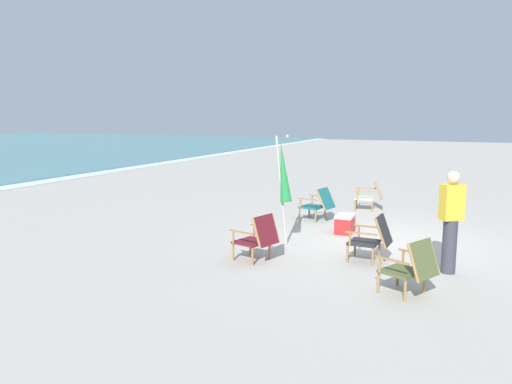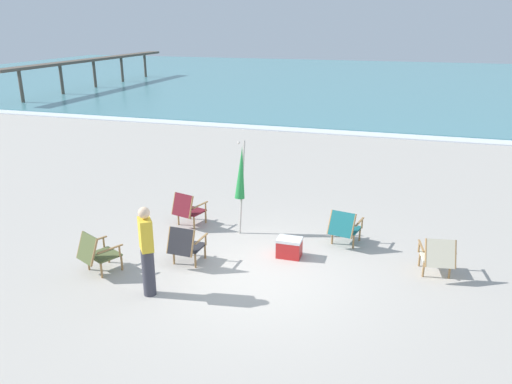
{
  "view_description": "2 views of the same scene",
  "coord_description": "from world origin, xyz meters",
  "px_view_note": "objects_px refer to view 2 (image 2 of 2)",
  "views": [
    {
      "loc": [
        -9.81,
        -1.51,
        2.49
      ],
      "look_at": [
        -0.04,
        2.76,
        0.83
      ],
      "focal_mm": 35.0,
      "sensor_mm": 36.0,
      "label": 1
    },
    {
      "loc": [
        2.42,
        -8.05,
        4.53
      ],
      "look_at": [
        -0.78,
        2.42,
        0.77
      ],
      "focal_mm": 35.0,
      "sensor_mm": 36.0,
      "label": 2
    }
  ],
  "objects_px": {
    "beach_chair_front_left": "(97,252)",
    "person_near_chairs": "(147,251)",
    "beach_chair_front_right": "(185,244)",
    "beach_chair_mid_center": "(438,255)",
    "beach_chair_far_center": "(344,227)",
    "cooler_box": "(289,247)",
    "beach_chair_back_left": "(188,209)",
    "umbrella_furled_green": "(241,173)"
  },
  "relations": [
    {
      "from": "beach_chair_front_left",
      "to": "cooler_box",
      "type": "height_order",
      "value": "beach_chair_front_left"
    },
    {
      "from": "beach_chair_back_left",
      "to": "beach_chair_front_left",
      "type": "height_order",
      "value": "beach_chair_back_left"
    },
    {
      "from": "beach_chair_front_right",
      "to": "beach_chair_front_left",
      "type": "distance_m",
      "value": 1.66
    },
    {
      "from": "beach_chair_back_left",
      "to": "cooler_box",
      "type": "bearing_deg",
      "value": -18.41
    },
    {
      "from": "beach_chair_mid_center",
      "to": "cooler_box",
      "type": "bearing_deg",
      "value": -179.95
    },
    {
      "from": "beach_chair_mid_center",
      "to": "person_near_chairs",
      "type": "distance_m",
      "value": 5.27
    },
    {
      "from": "beach_chair_front_right",
      "to": "beach_chair_far_center",
      "type": "xyz_separation_m",
      "value": [
        2.83,
        1.8,
        -0.0
      ]
    },
    {
      "from": "beach_chair_back_left",
      "to": "beach_chair_front_left",
      "type": "xyz_separation_m",
      "value": [
        -0.68,
        -2.59,
        -0.0
      ]
    },
    {
      "from": "beach_chair_front_right",
      "to": "beach_chair_front_left",
      "type": "bearing_deg",
      "value": -151.25
    },
    {
      "from": "beach_chair_front_right",
      "to": "person_near_chairs",
      "type": "bearing_deg",
      "value": -96.25
    },
    {
      "from": "beach_chair_front_left",
      "to": "umbrella_furled_green",
      "type": "distance_m",
      "value": 3.43
    },
    {
      "from": "beach_chair_front_right",
      "to": "umbrella_furled_green",
      "type": "bearing_deg",
      "value": 73.88
    },
    {
      "from": "beach_chair_far_center",
      "to": "beach_chair_back_left",
      "type": "bearing_deg",
      "value": -180.0
    },
    {
      "from": "person_near_chairs",
      "to": "cooler_box",
      "type": "distance_m",
      "value": 2.99
    },
    {
      "from": "beach_chair_far_center",
      "to": "umbrella_furled_green",
      "type": "relative_size",
      "value": 0.39
    },
    {
      "from": "beach_chair_mid_center",
      "to": "cooler_box",
      "type": "relative_size",
      "value": 1.64
    },
    {
      "from": "beach_chair_front_left",
      "to": "beach_chair_mid_center",
      "type": "bearing_deg",
      "value": 15.75
    },
    {
      "from": "beach_chair_back_left",
      "to": "umbrella_furled_green",
      "type": "bearing_deg",
      "value": 1.51
    },
    {
      "from": "umbrella_furled_green",
      "to": "person_near_chairs",
      "type": "xyz_separation_m",
      "value": [
        -0.66,
        -3.05,
        -0.55
      ]
    },
    {
      "from": "beach_chair_far_center",
      "to": "cooler_box",
      "type": "distance_m",
      "value": 1.33
    },
    {
      "from": "beach_chair_back_left",
      "to": "person_near_chairs",
      "type": "bearing_deg",
      "value": -78.12
    },
    {
      "from": "beach_chair_back_left",
      "to": "beach_chair_mid_center",
      "type": "distance_m",
      "value": 5.5
    },
    {
      "from": "beach_chair_front_left",
      "to": "beach_chair_mid_center",
      "type": "xyz_separation_m",
      "value": [
        6.11,
        1.72,
        -0.0
      ]
    },
    {
      "from": "beach_chair_front_left",
      "to": "beach_chair_far_center",
      "type": "xyz_separation_m",
      "value": [
        4.28,
        2.59,
        -0.01
      ]
    },
    {
      "from": "beach_chair_far_center",
      "to": "person_near_chairs",
      "type": "relative_size",
      "value": 0.51
    },
    {
      "from": "cooler_box",
      "to": "beach_chair_front_left",
      "type": "bearing_deg",
      "value": -152.47
    },
    {
      "from": "beach_chair_front_right",
      "to": "beach_chair_mid_center",
      "type": "distance_m",
      "value": 4.75
    },
    {
      "from": "beach_chair_back_left",
      "to": "beach_chair_mid_center",
      "type": "relative_size",
      "value": 1.02
    },
    {
      "from": "person_near_chairs",
      "to": "cooler_box",
      "type": "relative_size",
      "value": 3.33
    },
    {
      "from": "beach_chair_far_center",
      "to": "umbrella_furled_green",
      "type": "bearing_deg",
      "value": 179.15
    },
    {
      "from": "cooler_box",
      "to": "beach_chair_front_right",
      "type": "bearing_deg",
      "value": -153.44
    },
    {
      "from": "beach_chair_front_left",
      "to": "beach_chair_back_left",
      "type": "bearing_deg",
      "value": 75.22
    },
    {
      "from": "beach_chair_front_left",
      "to": "person_near_chairs",
      "type": "bearing_deg",
      "value": -17.81
    },
    {
      "from": "beach_chair_front_right",
      "to": "beach_chair_mid_center",
      "type": "height_order",
      "value": "beach_chair_front_right"
    },
    {
      "from": "beach_chair_mid_center",
      "to": "beach_chair_far_center",
      "type": "bearing_deg",
      "value": 154.6
    },
    {
      "from": "beach_chair_front_right",
      "to": "umbrella_furled_green",
      "type": "height_order",
      "value": "umbrella_furled_green"
    },
    {
      "from": "beach_chair_back_left",
      "to": "person_near_chairs",
      "type": "xyz_separation_m",
      "value": [
        0.63,
        -3.02,
        0.41
      ]
    },
    {
      "from": "umbrella_furled_green",
      "to": "cooler_box",
      "type": "height_order",
      "value": "umbrella_furled_green"
    },
    {
      "from": "person_near_chairs",
      "to": "beach_chair_far_center",
      "type": "bearing_deg",
      "value": 45.51
    },
    {
      "from": "person_near_chairs",
      "to": "beach_chair_back_left",
      "type": "bearing_deg",
      "value": 101.88
    },
    {
      "from": "beach_chair_front_right",
      "to": "cooler_box",
      "type": "xyz_separation_m",
      "value": [
        1.85,
        0.93,
        -0.23
      ]
    },
    {
      "from": "beach_chair_front_right",
      "to": "beach_chair_front_left",
      "type": "xyz_separation_m",
      "value": [
        -1.45,
        -0.8,
        0.0
      ]
    }
  ]
}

